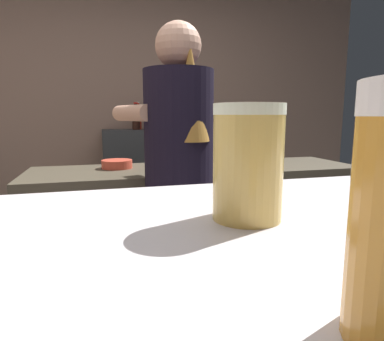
{
  "coord_description": "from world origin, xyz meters",
  "views": [
    {
      "loc": [
        -0.26,
        -1.34,
        1.22
      ],
      "look_at": [
        -0.09,
        -0.75,
        1.12
      ],
      "focal_mm": 31.35,
      "sensor_mm": 36.0,
      "label": 1
    }
  ],
  "objects_px": {
    "mixing_bowl": "(117,164)",
    "pint_glass_far": "(248,162)",
    "knife_block": "(257,151)",
    "bartender": "(180,169)",
    "chefs_knife": "(208,167)",
    "bottle_soy": "(136,119)",
    "bottle_hot_sauce": "(138,119)"
  },
  "relations": [
    {
      "from": "mixing_bowl",
      "to": "pint_glass_far",
      "type": "height_order",
      "value": "pint_glass_far"
    },
    {
      "from": "knife_block",
      "to": "bartender",
      "type": "bearing_deg",
      "value": -148.52
    },
    {
      "from": "bartender",
      "to": "chefs_knife",
      "type": "bearing_deg",
      "value": -54.48
    },
    {
      "from": "mixing_bowl",
      "to": "chefs_knife",
      "type": "xyz_separation_m",
      "value": [
        0.56,
        -0.15,
        -0.02
      ]
    },
    {
      "from": "chefs_knife",
      "to": "bottle_soy",
      "type": "distance_m",
      "value": 1.26
    },
    {
      "from": "bartender",
      "to": "bottle_soy",
      "type": "relative_size",
      "value": 6.55
    },
    {
      "from": "chefs_knife",
      "to": "pint_glass_far",
      "type": "distance_m",
      "value": 1.75
    },
    {
      "from": "bottle_soy",
      "to": "knife_block",
      "type": "bearing_deg",
      "value": -62.03
    },
    {
      "from": "bartender",
      "to": "knife_block",
      "type": "height_order",
      "value": "bartender"
    },
    {
      "from": "pint_glass_far",
      "to": "bottle_hot_sauce",
      "type": "distance_m",
      "value": 2.99
    },
    {
      "from": "bottle_hot_sauce",
      "to": "bottle_soy",
      "type": "distance_m",
      "value": 0.15
    },
    {
      "from": "pint_glass_far",
      "to": "bartender",
      "type": "bearing_deg",
      "value": 80.38
    },
    {
      "from": "bartender",
      "to": "knife_block",
      "type": "bearing_deg",
      "value": -78.52
    },
    {
      "from": "pint_glass_far",
      "to": "bottle_hot_sauce",
      "type": "xyz_separation_m",
      "value": [
        0.21,
        2.98,
        0.03
      ]
    },
    {
      "from": "bartender",
      "to": "pint_glass_far",
      "type": "relative_size",
      "value": 12.38
    },
    {
      "from": "pint_glass_far",
      "to": "bottle_soy",
      "type": "xyz_separation_m",
      "value": [
        0.17,
        2.84,
        0.02
      ]
    },
    {
      "from": "knife_block",
      "to": "chefs_knife",
      "type": "distance_m",
      "value": 0.34
    },
    {
      "from": "bartender",
      "to": "pint_glass_far",
      "type": "height_order",
      "value": "bartender"
    },
    {
      "from": "mixing_bowl",
      "to": "bartender",
      "type": "bearing_deg",
      "value": -63.11
    },
    {
      "from": "chefs_knife",
      "to": "mixing_bowl",
      "type": "bearing_deg",
      "value": -178.92
    },
    {
      "from": "pint_glass_far",
      "to": "bottle_hot_sauce",
      "type": "bearing_deg",
      "value": 86.05
    },
    {
      "from": "bartender",
      "to": "knife_block",
      "type": "distance_m",
      "value": 0.71
    },
    {
      "from": "mixing_bowl",
      "to": "bottle_hot_sauce",
      "type": "relative_size",
      "value": 0.73
    },
    {
      "from": "knife_block",
      "to": "mixing_bowl",
      "type": "bearing_deg",
      "value": 168.32
    },
    {
      "from": "bartender",
      "to": "bottle_soy",
      "type": "bearing_deg",
      "value": -18.4
    },
    {
      "from": "knife_block",
      "to": "bottle_hot_sauce",
      "type": "bearing_deg",
      "value": 114.12
    },
    {
      "from": "bartender",
      "to": "mixing_bowl",
      "type": "height_order",
      "value": "bartender"
    },
    {
      "from": "chefs_knife",
      "to": "bottle_hot_sauce",
      "type": "relative_size",
      "value": 0.91
    },
    {
      "from": "chefs_knife",
      "to": "bottle_hot_sauce",
      "type": "xyz_separation_m",
      "value": [
        -0.28,
        1.32,
        0.3
      ]
    },
    {
      "from": "knife_block",
      "to": "pint_glass_far",
      "type": "relative_size",
      "value": 2.12
    },
    {
      "from": "bartender",
      "to": "pint_glass_far",
      "type": "xyz_separation_m",
      "value": [
        -0.21,
        -1.25,
        0.21
      ]
    },
    {
      "from": "chefs_knife",
      "to": "bottle_hot_sauce",
      "type": "height_order",
      "value": "bottle_hot_sauce"
    }
  ]
}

